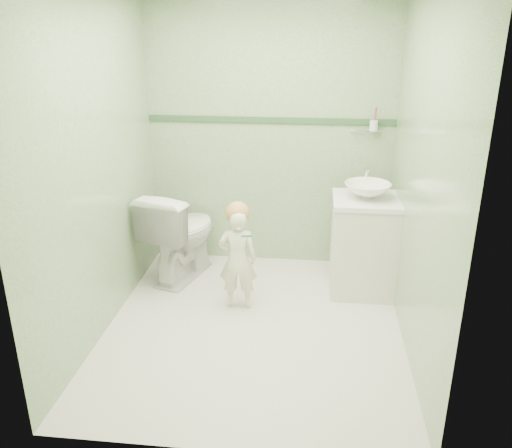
# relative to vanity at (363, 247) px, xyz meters

# --- Properties ---
(ground) EXTENTS (2.50, 2.50, 0.00)m
(ground) POSITION_rel_vanity_xyz_m (-0.84, -0.70, -0.40)
(ground) COLOR white
(ground) RESTS_ON ground
(room_shell) EXTENTS (2.50, 2.54, 2.40)m
(room_shell) POSITION_rel_vanity_xyz_m (-0.84, -0.70, 0.80)
(room_shell) COLOR #7EA675
(room_shell) RESTS_ON ground
(trim_stripe) EXTENTS (2.20, 0.02, 0.05)m
(trim_stripe) POSITION_rel_vanity_xyz_m (-0.84, 0.54, 0.95)
(trim_stripe) COLOR #305432
(trim_stripe) RESTS_ON room_shell
(vanity) EXTENTS (0.52, 0.50, 0.80)m
(vanity) POSITION_rel_vanity_xyz_m (0.00, 0.00, 0.00)
(vanity) COLOR silver
(vanity) RESTS_ON ground
(counter) EXTENTS (0.54, 0.52, 0.04)m
(counter) POSITION_rel_vanity_xyz_m (0.00, 0.00, 0.41)
(counter) COLOR white
(counter) RESTS_ON vanity
(basin) EXTENTS (0.37, 0.37, 0.13)m
(basin) POSITION_rel_vanity_xyz_m (0.00, 0.00, 0.49)
(basin) COLOR white
(basin) RESTS_ON counter
(faucet) EXTENTS (0.03, 0.13, 0.18)m
(faucet) POSITION_rel_vanity_xyz_m (0.00, 0.19, 0.57)
(faucet) COLOR silver
(faucet) RESTS_ON counter
(cup_holder) EXTENTS (0.26, 0.07, 0.21)m
(cup_holder) POSITION_rel_vanity_xyz_m (0.05, 0.48, 0.93)
(cup_holder) COLOR silver
(cup_holder) RESTS_ON room_shell
(toilet) EXTENTS (0.67, 0.90, 0.82)m
(toilet) POSITION_rel_vanity_xyz_m (-1.58, 0.10, 0.01)
(toilet) COLOR white
(toilet) RESTS_ON ground
(toddler) EXTENTS (0.32, 0.22, 0.83)m
(toddler) POSITION_rel_vanity_xyz_m (-1.00, -0.40, 0.02)
(toddler) COLOR white
(toddler) RESTS_ON ground
(hair_cap) EXTENTS (0.18, 0.18, 0.18)m
(hair_cap) POSITION_rel_vanity_xyz_m (-1.00, -0.37, 0.40)
(hair_cap) COLOR tan
(hair_cap) RESTS_ON toddler
(teal_toothbrush) EXTENTS (0.11, 0.13, 0.08)m
(teal_toothbrush) POSITION_rel_vanity_xyz_m (-0.92, -0.52, 0.27)
(teal_toothbrush) COLOR #147C57
(teal_toothbrush) RESTS_ON toddler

